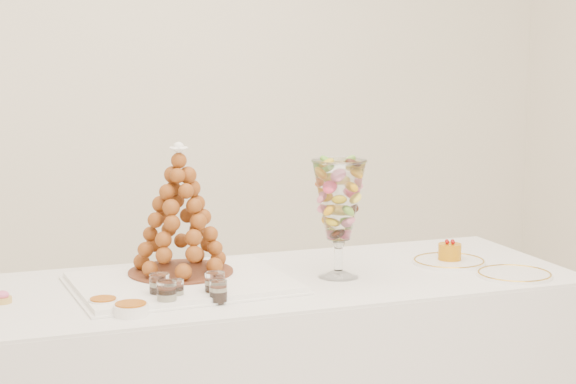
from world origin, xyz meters
name	(u,v)px	position (x,y,z in m)	size (l,w,h in m)	color
lace_tray	(182,283)	(-0.26, 0.27, 0.72)	(0.64, 0.48, 0.02)	white
macaron_vase	(339,202)	(0.23, 0.21, 0.95)	(0.17, 0.17, 0.37)	white
cake_plate	(449,262)	(0.66, 0.23, 0.71)	(0.25, 0.25, 0.01)	white
spare_plate	(514,275)	(0.76, 0.00, 0.71)	(0.24, 0.24, 0.01)	white
pink_tart	(2,298)	(-0.79, 0.29, 0.72)	(0.06, 0.06, 0.04)	tan
verrine_a	(160,287)	(-0.37, 0.15, 0.75)	(0.06, 0.06, 0.08)	white
verrine_b	(176,291)	(-0.33, 0.12, 0.74)	(0.05, 0.05, 0.06)	white
verrine_c	(215,285)	(-0.21, 0.10, 0.75)	(0.06, 0.06, 0.08)	white
verrine_d	(167,294)	(-0.37, 0.06, 0.75)	(0.06, 0.06, 0.08)	white
verrine_e	(218,292)	(-0.22, 0.05, 0.74)	(0.05, 0.05, 0.07)	white
ramekin_back	(103,304)	(-0.53, 0.13, 0.72)	(0.08, 0.08, 0.03)	white
ramekin_front	(131,310)	(-0.48, 0.03, 0.72)	(0.10, 0.10, 0.03)	white
croquembouche	(180,210)	(-0.24, 0.37, 0.93)	(0.35, 0.35, 0.41)	brown
mousse_cake	(450,251)	(0.66, 0.24, 0.75)	(0.08, 0.08, 0.07)	#C37909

